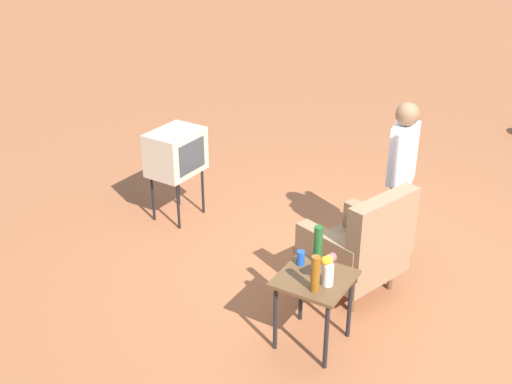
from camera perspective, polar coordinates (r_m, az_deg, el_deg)
The scene contains 9 objects.
ground_plane at distance 6.33m, azimuth 8.62°, elevation -7.05°, with size 60.00×60.00×0.00m, color #A05B38.
armchair at distance 5.79m, azimuth 9.38°, elevation -4.76°, with size 0.97×0.98×1.06m.
side_table at distance 5.10m, azimuth 5.25°, elevation -8.50°, with size 0.56×0.56×0.64m.
tv_on_stand at distance 6.96m, azimuth -7.21°, elevation 3.52°, with size 0.61×0.47×1.03m.
person_standing at distance 6.18m, azimuth 12.89°, elevation 1.63°, with size 0.56×0.28×1.64m.
bottle_tall_amber at distance 4.82m, azimuth 5.34°, elevation -7.31°, with size 0.07×0.07×0.30m, color brown.
soda_can_blue at distance 5.16m, azimuth 4.02°, elevation -5.91°, with size 0.07×0.07×0.12m, color blue.
bottle_wine_green at distance 5.17m, azimuth 5.58°, elevation -4.68°, with size 0.07×0.07×0.32m, color #1E5623.
flower_vase at distance 4.89m, azimuth 6.49°, elevation -6.82°, with size 0.14×0.10×0.27m.
Camera 1 is at (4.97, 1.89, 3.45)m, focal length 44.56 mm.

